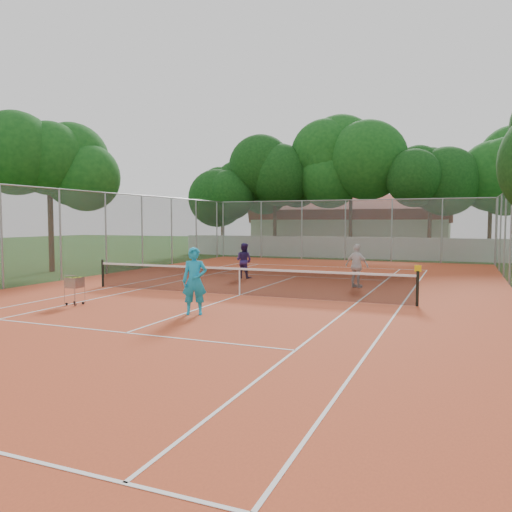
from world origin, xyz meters
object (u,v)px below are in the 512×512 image
at_px(player_far_right, 357,266).
at_px(ball_hopper, 75,290).
at_px(clubhouse, 352,226).
at_px(player_near, 195,281).
at_px(player_far_left, 244,261).
at_px(tennis_net, 240,281).

relative_size(player_far_right, ball_hopper, 1.80).
bearing_deg(player_far_right, clubhouse, -57.30).
relative_size(player_near, ball_hopper, 1.98).
relative_size(player_far_left, ball_hopper, 1.69).
bearing_deg(player_far_left, clubhouse, -81.15).
height_order(player_far_left, ball_hopper, player_far_left).
xyz_separation_m(tennis_net, player_near, (0.33, -3.77, 0.45)).
xyz_separation_m(player_near, ball_hopper, (-4.20, -0.05, -0.46)).
height_order(player_near, player_far_left, player_near).
height_order(player_near, ball_hopper, player_near).
distance_m(player_far_left, ball_hopper, 8.86).
bearing_deg(player_far_right, player_near, 88.14).
xyz_separation_m(clubhouse, player_far_left, (0.03, -24.16, -1.38)).
bearing_deg(clubhouse, tennis_net, -86.05).
xyz_separation_m(player_far_left, ball_hopper, (-1.89, -8.65, -0.33)).
xyz_separation_m(player_far_right, ball_hopper, (-7.26, -7.41, -0.38)).
distance_m(player_far_left, player_far_right, 5.51).
height_order(tennis_net, player_near, player_near).
bearing_deg(clubhouse, ball_hopper, -93.25).
xyz_separation_m(clubhouse, player_far_right, (5.39, -25.41, -1.33)).
bearing_deg(clubhouse, player_far_left, -89.93).
bearing_deg(tennis_net, clubhouse, 93.95).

